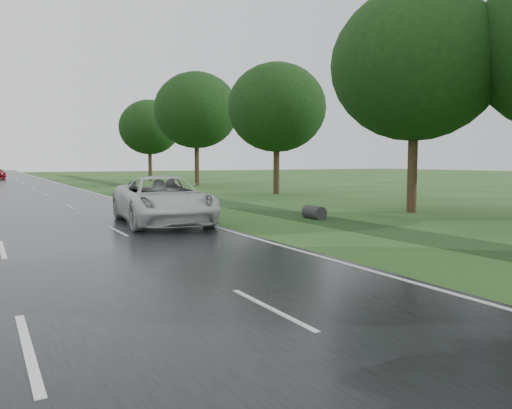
% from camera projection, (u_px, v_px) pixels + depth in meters
% --- Properties ---
extents(ground, '(220.00, 220.00, 0.00)m').
position_uv_depth(ground, '(28.00, 352.00, 6.18)').
color(ground, '#234719').
rests_on(ground, ground).
extents(edge_stripe_east, '(0.12, 180.00, 0.01)m').
position_uv_depth(edge_stripe_east, '(64.00, 185.00, 48.65)').
color(edge_stripe_east, silver).
rests_on(edge_stripe_east, road).
extents(drainage_ditch, '(2.20, 120.00, 0.56)m').
position_uv_depth(drainage_ditch, '(223.00, 202.00, 28.03)').
color(drainage_ditch, black).
rests_on(drainage_ditch, ground).
extents(tree_east_b, '(7.60, 7.60, 10.11)m').
position_uv_depth(tree_east_b, '(415.00, 65.00, 22.51)').
color(tree_east_b, '#362A16').
rests_on(tree_east_b, ground).
extents(tree_east_c, '(7.00, 7.00, 9.29)m').
position_uv_depth(tree_east_c, '(277.00, 108.00, 35.34)').
color(tree_east_c, '#362A16').
rests_on(tree_east_c, ground).
extents(tree_east_d, '(8.00, 8.00, 10.76)m').
position_uv_depth(tree_east_d, '(196.00, 110.00, 47.26)').
color(tree_east_d, '#362A16').
rests_on(tree_east_d, ground).
extents(tree_east_f, '(7.20, 7.20, 9.62)m').
position_uv_depth(tree_east_f, '(149.00, 127.00, 59.39)').
color(tree_east_f, '#362A16').
rests_on(tree_east_f, ground).
extents(white_pickup, '(3.52, 6.60, 1.77)m').
position_uv_depth(white_pickup, '(163.00, 200.00, 18.60)').
color(white_pickup, silver).
rests_on(white_pickup, road).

